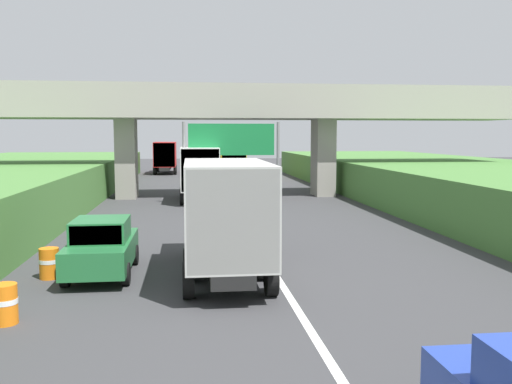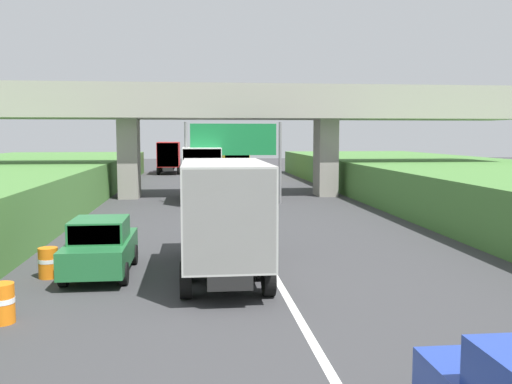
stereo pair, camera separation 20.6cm
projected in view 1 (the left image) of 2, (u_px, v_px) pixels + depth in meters
lane_centre_stripe at (236, 211)px, 30.81m from camera, size 0.20×99.23×0.01m
overpass_bridge at (227, 114)px, 37.56m from camera, size 40.00×4.80×7.48m
overhead_highway_sign at (231, 144)px, 33.59m from camera, size 5.88×0.18×4.98m
truck_black at (224, 211)px, 16.50m from camera, size 2.44×7.30×3.44m
truck_red at (166, 156)px, 61.19m from camera, size 2.44×7.30×3.44m
truck_white at (199, 170)px, 35.66m from camera, size 2.44×7.30×3.44m
truck_yellow at (231, 159)px, 53.56m from camera, size 2.44×7.30×3.44m
car_green at (102, 247)px, 16.61m from camera, size 1.86×4.10×1.72m
construction_barrel_1 at (5, 304)px, 12.34m from camera, size 0.57×0.57×0.90m
construction_barrel_2 at (49, 263)px, 16.28m from camera, size 0.57×0.57×0.90m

